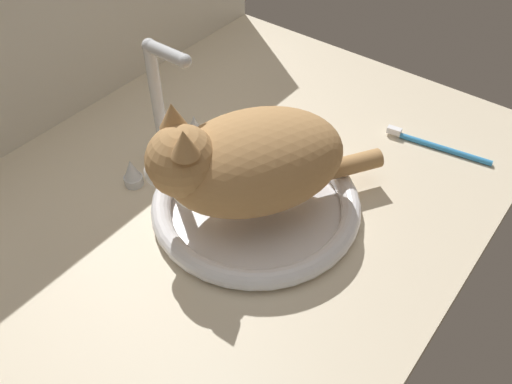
# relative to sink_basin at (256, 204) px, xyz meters

# --- Properties ---
(countertop) EXTENTS (1.15, 0.76, 0.03)m
(countertop) POSITION_rel_sink_basin_xyz_m (-0.05, 0.06, -0.03)
(countertop) COLOR beige
(countertop) RESTS_ON ground
(backsplash_wall) EXTENTS (1.15, 0.02, 0.43)m
(backsplash_wall) POSITION_rel_sink_basin_xyz_m (-0.05, 0.45, 0.17)
(backsplash_wall) COLOR silver
(backsplash_wall) RESTS_ON ground
(sink_basin) EXTENTS (0.33, 0.33, 0.03)m
(sink_basin) POSITION_rel_sink_basin_xyz_m (0.00, 0.00, 0.00)
(sink_basin) COLOR white
(sink_basin) RESTS_ON countertop
(faucet) EXTENTS (0.19, 0.10, 0.24)m
(faucet) POSITION_rel_sink_basin_xyz_m (-0.00, 0.19, 0.08)
(faucet) COLOR silver
(faucet) RESTS_ON countertop
(cat) EXTENTS (0.35, 0.30, 0.18)m
(cat) POSITION_rel_sink_basin_xyz_m (-0.02, 0.01, 0.09)
(cat) COLOR tan
(cat) RESTS_ON sink_basin
(toothbrush) EXTENTS (0.04, 0.19, 0.02)m
(toothbrush) POSITION_rel_sink_basin_xyz_m (0.32, -0.16, -0.01)
(toothbrush) COLOR #338CD1
(toothbrush) RESTS_ON countertop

